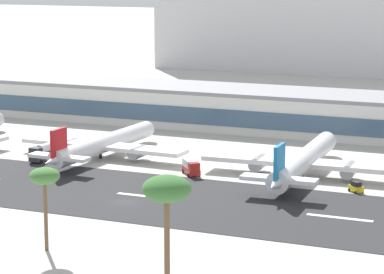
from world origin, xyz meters
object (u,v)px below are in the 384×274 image
Objects in this scene: airliner_blue_tail_gate_2 at (302,162)px; palm_tree_1 at (45,178)px; airliner_red_tail_gate_1 at (101,145)px; service_baggage_tug_2 at (356,187)px; distant_hotel_block at (301,22)px; service_fuel_truck_1 at (44,152)px; service_box_truck_0 at (191,167)px; terminal_building at (267,110)px; palm_tree_2 at (167,192)px.

palm_tree_1 reaches higher than airliner_blue_tail_gate_2.
service_baggage_tug_2 is at bearing -95.30° from airliner_red_tail_gate_1.
service_baggage_tug_2 is at bearing -70.46° from distant_hotel_block.
service_box_truck_0 is at bearing 94.28° from service_fuel_truck_1.
terminal_building reaches higher than service_fuel_truck_1.
distant_hotel_block reaches higher than airliner_red_tail_gate_1.
service_box_truck_0 is 36.63m from service_fuel_truck_1.
airliner_blue_tail_gate_2 is at bearing -63.83° from terminal_building.
airliner_red_tail_gate_1 is at bearing -145.83° from service_box_truck_0.
service_fuel_truck_1 is (-2.79, -195.49, -18.32)m from distant_hotel_block.
terminal_building is 23.76× the size of service_fuel_truck_1.
palm_tree_1 is (33.26, -251.70, -8.70)m from distant_hotel_block.
service_fuel_truck_1 is 93.21m from palm_tree_2.
terminal_building is 56.56m from airliner_blue_tail_gate_2.
service_box_truck_0 is at bearing 104.44° from airliner_blue_tail_gate_2.
palm_tree_2 is at bearing -143.27° from airliner_red_tail_gate_1.
distant_hotel_block reaches higher than service_box_truck_0.
distant_hotel_block is 2.56× the size of airliner_red_tail_gate_1.
distant_hotel_block is at bearing 102.83° from terminal_building.
terminal_building is 4.39× the size of airliner_red_tail_gate_1.
airliner_blue_tail_gate_2 is 14.80× the size of service_baggage_tug_2.
service_box_truck_0 is at bearing 89.41° from palm_tree_1.
terminal_building is 114.15m from palm_tree_1.
service_box_truck_0 is at bearing -87.54° from terminal_building.
palm_tree_1 reaches higher than service_baggage_tug_2.
palm_tree_1 reaches higher than terminal_building.
distant_hotel_block is 209.09m from service_baggage_tug_2.
service_box_truck_0 is 1.79× the size of service_baggage_tug_2.
palm_tree_2 is (62.41, -68.02, 12.91)m from service_fuel_truck_1.
terminal_building is 1.71× the size of distant_hotel_block.
terminal_building is 33.52× the size of service_box_truck_0.
service_baggage_tug_2 is at bearing 93.56° from service_fuel_truck_1.
terminal_building is at bearing -22.83° from airliner_red_tail_gate_1.
service_box_truck_0 is at bearing -103.65° from airliner_red_tail_gate_1.
palm_tree_1 is (25.44, -63.75, 8.53)m from airliner_red_tail_gate_1.
distant_hotel_block is at bearing 149.94° from service_box_truck_0.
terminal_building is at bearing -77.17° from distant_hotel_block.
airliner_blue_tail_gate_2 is 59.52m from service_fuel_truck_1.
palm_tree_1 reaches higher than airliner_red_tail_gate_1.
airliner_red_tail_gate_1 is 27.10m from service_box_truck_0.
palm_tree_1 is (-0.58, -56.31, 9.86)m from service_box_truck_0.
airliner_red_tail_gate_1 reaches higher than service_fuel_truck_1.
terminal_building is at bearing 90.95° from palm_tree_1.
service_box_truck_0 is (2.47, -57.65, -3.66)m from terminal_building.
terminal_building is at bearing 23.48° from airliner_blue_tail_gate_2.
palm_tree_1 is at bearing 99.38° from service_baggage_tug_2.
palm_tree_2 reaches higher than palm_tree_1.
airliner_blue_tail_gate_2 reaches higher than service_box_truck_0.
terminal_building is 70.02m from service_baggage_tug_2.
airliner_red_tail_gate_1 is (-23.55, -50.22, -2.33)m from terminal_building.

